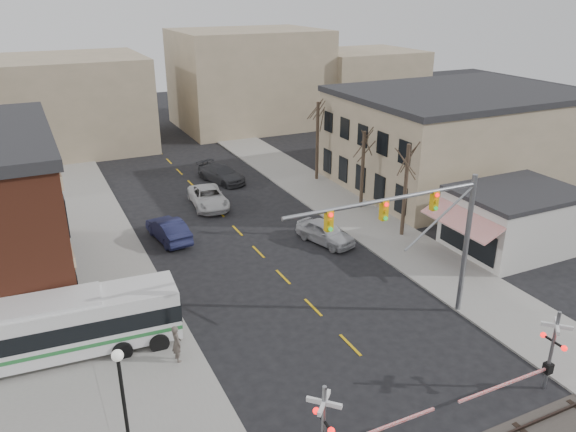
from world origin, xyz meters
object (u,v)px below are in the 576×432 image
object	(u,v)px
car_c	(208,197)
pedestrian_far	(105,331)
street_lamp	(121,382)
car_d	(221,174)
pedestrian_near	(177,343)
transit_bus	(53,328)
traffic_signal_mast	(424,225)
car_a	(325,232)
rr_crossing_west	(333,429)
car_b	(168,230)
rr_crossing_east	(544,354)

from	to	relation	value
car_c	pedestrian_far	distance (m)	19.99
pedestrian_far	street_lamp	bearing A→B (deg)	-118.24
car_d	pedestrian_far	bearing A→B (deg)	-140.51
car_c	pedestrian_near	world-z (taller)	pedestrian_near
transit_bus	traffic_signal_mast	world-z (taller)	traffic_signal_mast
car_a	car_c	world-z (taller)	car_a
car_c	pedestrian_far	size ratio (longest dim) A/B	2.99
rr_crossing_west	car_c	world-z (taller)	rr_crossing_west
transit_bus	pedestrian_near	world-z (taller)	transit_bus
rr_crossing_west	car_b	size ratio (longest dim) A/B	1.13
traffic_signal_mast	car_c	size ratio (longest dim) A/B	1.96
rr_crossing_east	street_lamp	distance (m)	17.74
rr_crossing_west	rr_crossing_east	bearing A→B (deg)	-0.65
street_lamp	pedestrian_near	bearing A→B (deg)	57.03
transit_bus	car_c	bearing A→B (deg)	51.52
transit_bus	car_d	world-z (taller)	transit_bus
transit_bus	car_c	xyz separation A→B (m)	(13.13, 16.51, -0.95)
pedestrian_near	car_c	bearing A→B (deg)	-27.58
street_lamp	pedestrian_near	world-z (taller)	street_lamp
rr_crossing_west	car_a	distance (m)	20.35
car_d	car_c	bearing A→B (deg)	-137.55
rr_crossing_east	pedestrian_near	distance (m)	16.67
car_a	pedestrian_near	world-z (taller)	pedestrian_near
car_b	pedestrian_near	xyz separation A→B (m)	(-3.23, -14.15, 0.26)
transit_bus	pedestrian_near	distance (m)	5.98
car_a	car_c	bearing A→B (deg)	99.84
rr_crossing_east	car_c	bearing A→B (deg)	102.07
car_a	traffic_signal_mast	bearing A→B (deg)	-110.31
traffic_signal_mast	car_a	xyz separation A→B (m)	(0.69, 11.17, -5.00)
rr_crossing_east	car_c	size ratio (longest dim) A/B	1.00
rr_crossing_west	street_lamp	world-z (taller)	street_lamp
pedestrian_far	pedestrian_near	bearing A→B (deg)	-67.06
car_c	car_d	bearing A→B (deg)	66.26
car_b	pedestrian_far	bearing A→B (deg)	54.88
transit_bus	rr_crossing_east	xyz separation A→B (m)	(19.20, -11.88, 0.23)
rr_crossing_west	pedestrian_near	bearing A→B (deg)	111.15
car_c	pedestrian_near	size ratio (longest dim) A/B	2.95
traffic_signal_mast	car_c	xyz separation A→B (m)	(-4.51, 21.57, -5.01)
transit_bus	car_d	bearing A→B (deg)	53.74
rr_crossing_east	car_a	size ratio (longest dim) A/B	1.20
rr_crossing_east	street_lamp	size ratio (longest dim) A/B	1.18
street_lamp	car_a	xyz separation A→B (m)	(16.34, 13.92, -2.69)
street_lamp	car_d	bearing A→B (deg)	64.59
traffic_signal_mast	car_b	distance (m)	19.42
pedestrian_far	car_c	bearing A→B (deg)	31.31
rr_crossing_west	street_lamp	xyz separation A→B (m)	(-6.67, 3.95, 1.52)
car_a	street_lamp	bearing A→B (deg)	-156.32
street_lamp	traffic_signal_mast	bearing A→B (deg)	10.00
car_c	transit_bus	bearing A→B (deg)	-123.33
traffic_signal_mast	car_a	distance (m)	12.25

